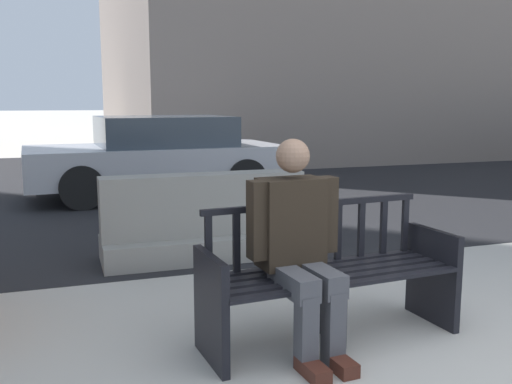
% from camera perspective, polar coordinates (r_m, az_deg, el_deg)
% --- Properties ---
extents(street_asphalt, '(120.00, 12.00, 0.01)m').
position_cam_1_polar(street_asphalt, '(11.17, -7.88, 1.09)').
color(street_asphalt, black).
rests_on(street_asphalt, ground).
extents(street_bench, '(1.72, 0.65, 0.88)m').
position_cam_1_polar(street_bench, '(3.76, 7.37, -8.71)').
color(street_bench, black).
rests_on(street_bench, ground).
extents(seated_person, '(0.59, 0.74, 1.31)m').
position_cam_1_polar(seated_person, '(3.51, 4.21, -4.97)').
color(seated_person, '#2D2319').
rests_on(seated_person, ground).
extents(jersey_barrier_centre, '(2.00, 0.68, 0.84)m').
position_cam_1_polar(jersey_barrier_centre, '(5.66, -5.16, -3.20)').
color(jersey_barrier_centre, gray).
rests_on(jersey_barrier_centre, ground).
extents(car_sedan_mid, '(4.14, 2.15, 1.30)m').
position_cam_1_polar(car_sedan_mid, '(9.52, -9.81, 3.66)').
color(car_sedan_mid, '#B7B7BC').
rests_on(car_sedan_mid, ground).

